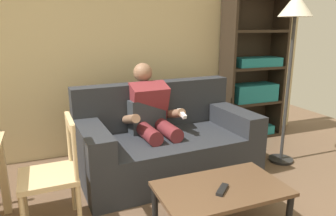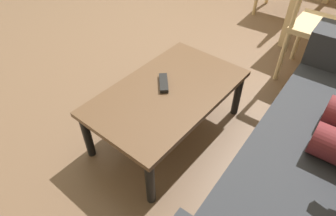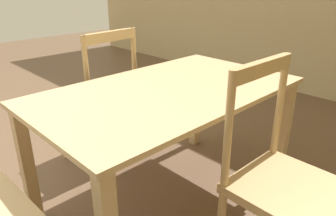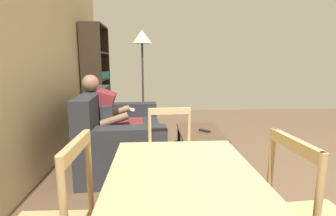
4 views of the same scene
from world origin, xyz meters
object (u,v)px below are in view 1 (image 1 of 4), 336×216
person_lounging (152,118)px  dining_chair_facing_couch (52,176)px  coffee_table (221,192)px  floor_lamp (294,22)px  tv_remote (222,190)px  couch (165,142)px  bookshelf (252,79)px

person_lounging → dining_chair_facing_couch: (-1.04, -0.68, -0.16)m
coffee_table → floor_lamp: bearing=32.3°
coffee_table → dining_chair_facing_couch: dining_chair_facing_couch is taller
coffee_table → tv_remote: bearing=-114.9°
person_lounging → dining_chair_facing_couch: size_ratio=1.31×
coffee_table → floor_lamp: floor_lamp is taller
couch → person_lounging: person_lounging is taller
tv_remote → dining_chair_facing_couch: 1.29m
person_lounging → tv_remote: (0.13, -1.23, -0.23)m
floor_lamp → person_lounging: bearing=167.4°
coffee_table → dining_chair_facing_couch: (-1.19, 0.50, 0.13)m
couch → dining_chair_facing_couch: 1.32m
couch → tv_remote: size_ratio=11.05×
tv_remote → dining_chair_facing_couch: size_ratio=0.19×
coffee_table → tv_remote: (-0.03, -0.06, 0.06)m
couch → coffee_table: couch is taller
tv_remote → coffee_table: bearing=-67.8°
couch → floor_lamp: 1.87m
person_lounging → floor_lamp: bearing=-12.6°
person_lounging → floor_lamp: (1.48, -0.33, 0.99)m
person_lounging → coffee_table: 1.22m
person_lounging → floor_lamp: floor_lamp is taller
dining_chair_facing_couch → floor_lamp: 2.79m
coffee_table → floor_lamp: size_ratio=0.52×
bookshelf → couch: bearing=-157.9°
couch → bookshelf: bearing=22.1°
coffee_table → bookshelf: (1.51, 1.74, 0.52)m
person_lounging → bookshelf: (1.67, 0.57, 0.23)m
couch → dining_chair_facing_couch: size_ratio=2.13×
person_lounging → floor_lamp: size_ratio=0.62×
tv_remote → dining_chair_facing_couch: (-1.17, 0.55, 0.07)m
person_lounging → tv_remote: bearing=-84.1°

